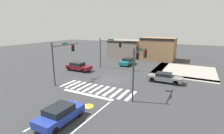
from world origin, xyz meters
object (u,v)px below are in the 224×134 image
(traffic_signal_southwest, at_px, (63,55))
(car_teal, at_px, (128,61))
(car_gray, at_px, (165,77))
(car_maroon, at_px, (78,66))
(traffic_signal_southeast, at_px, (139,63))
(traffic_signal_northwest, at_px, (109,48))
(car_blue, at_px, (60,114))

(traffic_signal_southwest, height_order, car_teal, traffic_signal_southwest)
(car_gray, distance_m, car_teal, 11.89)
(car_gray, relative_size, car_maroon, 1.02)
(traffic_signal_southwest, bearing_deg, car_gray, -63.22)
(traffic_signal_southeast, bearing_deg, traffic_signal_northwest, 43.42)
(traffic_signal_southeast, relative_size, car_maroon, 1.24)
(car_blue, bearing_deg, traffic_signal_southeast, -25.13)
(car_teal, xyz_separation_m, car_blue, (3.33, -22.28, 0.01))
(traffic_signal_southeast, distance_m, car_gray, 7.19)
(car_gray, height_order, car_blue, car_blue)
(traffic_signal_southeast, bearing_deg, car_blue, 154.87)
(car_teal, xyz_separation_m, car_maroon, (-5.91, -8.41, 0.06))
(traffic_signal_southwest, bearing_deg, traffic_signal_northwest, -11.79)
(traffic_signal_southeast, xyz_separation_m, car_maroon, (-13.06, 5.72, -3.03))
(car_gray, bearing_deg, traffic_signal_southwest, -153.22)
(traffic_signal_southeast, distance_m, car_blue, 9.51)
(traffic_signal_northwest, relative_size, car_maroon, 1.26)
(traffic_signal_northwest, relative_size, car_teal, 1.26)
(car_blue, relative_size, car_maroon, 0.93)
(traffic_signal_northwest, xyz_separation_m, traffic_signal_southeast, (8.89, -9.40, -0.09))
(traffic_signal_northwest, height_order, car_gray, traffic_signal_northwest)
(traffic_signal_northwest, distance_m, traffic_signal_southeast, 12.94)
(traffic_signal_southwest, relative_size, car_maroon, 1.27)
(traffic_signal_southeast, relative_size, car_gray, 1.21)
(car_teal, bearing_deg, traffic_signal_northwest, -20.21)
(traffic_signal_southeast, xyz_separation_m, car_blue, (-3.82, -8.14, -3.09))
(car_gray, bearing_deg, car_teal, 138.39)
(car_gray, relative_size, car_teal, 1.03)
(traffic_signal_southwest, xyz_separation_m, traffic_signal_northwest, (1.99, 9.52, -0.00))
(car_maroon, bearing_deg, traffic_signal_southeast, -23.67)
(traffic_signal_southeast, relative_size, car_blue, 1.33)
(car_teal, bearing_deg, car_blue, 8.49)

